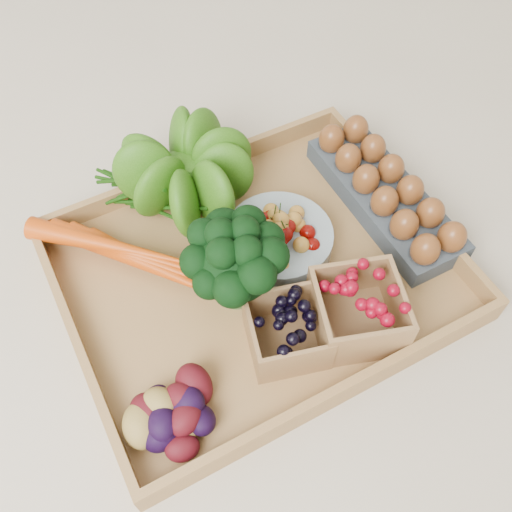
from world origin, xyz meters
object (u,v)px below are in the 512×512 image
tray (256,276)px  cherry_bowl (279,241)px  egg_carton (384,198)px  broccoli (235,276)px

tray → cherry_bowl: bearing=23.4°
egg_carton → cherry_bowl: bearing=179.7°
egg_carton → broccoli: bearing=-171.3°
broccoli → tray: bearing=27.0°
cherry_bowl → egg_carton: 0.19m
tray → cherry_bowl: cherry_bowl is taller
broccoli → cherry_bowl: size_ratio=0.89×
cherry_bowl → egg_carton: cherry_bowl is taller
broccoli → egg_carton: (0.29, 0.04, -0.04)m
cherry_bowl → egg_carton: size_ratio=0.53×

